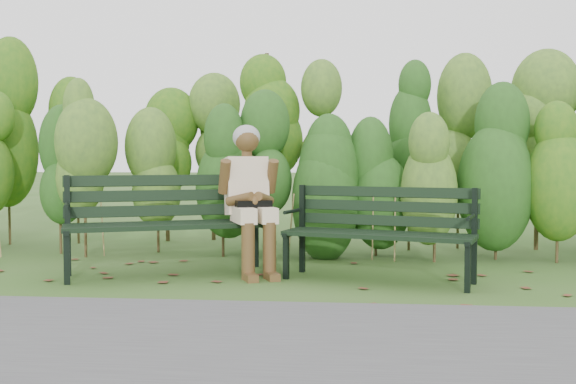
{
  "coord_description": "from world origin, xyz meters",
  "views": [
    {
      "loc": [
        0.57,
        -5.77,
        1.07
      ],
      "look_at": [
        0.0,
        0.35,
        0.75
      ],
      "focal_mm": 42.0,
      "sensor_mm": 36.0,
      "label": 1
    }
  ],
  "objects": [
    {
      "name": "hedge_band",
      "position": [
        0.0,
        1.86,
        1.26
      ],
      "size": [
        11.04,
        1.67,
        2.42
      ],
      "color": "#47381E",
      "rests_on": "ground"
    },
    {
      "name": "footpath",
      "position": [
        0.0,
        -2.2,
        0.01
      ],
      "size": [
        60.0,
        2.5,
        0.01
      ],
      "primitive_type": "cube",
      "color": "#474749",
      "rests_on": "ground"
    },
    {
      "name": "bench_left",
      "position": [
        -1.11,
        0.25,
        0.54
      ],
      "size": [
        1.91,
        1.23,
        0.91
      ],
      "color": "black",
      "rests_on": "ground"
    },
    {
      "name": "bench_right",
      "position": [
        0.83,
        0.1,
        0.48
      ],
      "size": [
        1.71,
        0.99,
        0.81
      ],
      "color": "black",
      "rests_on": "ground"
    },
    {
      "name": "ground",
      "position": [
        0.0,
        0.0,
        0.0
      ],
      "size": [
        80.0,
        80.0,
        0.0
      ],
      "primitive_type": "plane",
      "color": "#305C1B"
    },
    {
      "name": "leaf_litter",
      "position": [
        -0.22,
        -0.51,
        0.0
      ],
      "size": [
        5.91,
        1.81,
        0.01
      ],
      "color": "brown",
      "rests_on": "ground"
    },
    {
      "name": "seated_woman",
      "position": [
        -0.35,
        0.35,
        0.77
      ],
      "size": [
        0.65,
        0.87,
        1.37
      ],
      "color": "beige",
      "rests_on": "ground"
    }
  ]
}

